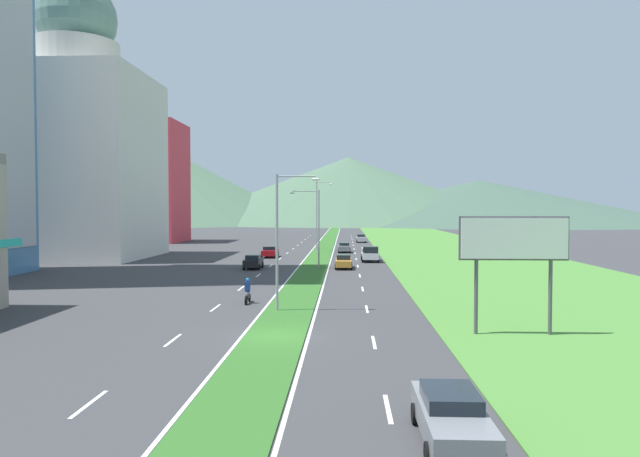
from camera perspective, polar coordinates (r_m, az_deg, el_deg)
ground_plane at (r=30.44m, az=-4.51°, el=-10.73°), size 600.00×600.00×0.00m
grass_median at (r=89.79m, az=0.21°, el=-2.28°), size 3.20×240.00×0.06m
grass_verge_right at (r=91.30m, az=13.25°, el=-2.26°), size 24.00×240.00×0.06m
lane_dash_left_1 at (r=21.95m, az=-22.02°, el=-15.90°), size 0.16×2.80×0.01m
lane_dash_left_2 at (r=30.55m, az=-14.45°, el=-10.72°), size 0.16×2.80×0.01m
lane_dash_left_3 at (r=39.57m, az=-10.38°, el=-7.78°), size 0.16×2.80×0.01m
lane_dash_left_4 at (r=48.77m, az=-7.87°, el=-5.92°), size 0.16×2.80×0.01m
lane_dash_left_5 at (r=58.08m, az=-6.16°, el=-4.64°), size 0.16×2.80×0.01m
lane_dash_left_6 at (r=67.44m, az=-4.93°, el=-3.72°), size 0.16×2.80×0.01m
lane_dash_left_7 at (r=76.83m, az=-4.01°, el=-3.02°), size 0.16×2.80×0.01m
lane_dash_left_8 at (r=86.26m, az=-3.28°, el=-2.47°), size 0.16×2.80×0.01m
lane_dash_left_9 at (r=95.70m, az=-2.70°, el=-2.03°), size 0.16×2.80×0.01m
lane_dash_left_10 at (r=105.15m, az=-2.23°, el=-1.67°), size 0.16×2.80×0.01m
lane_dash_left_11 at (r=114.61m, az=-1.83°, el=-1.37°), size 0.16×2.80×0.01m
lane_dash_left_12 at (r=124.08m, az=-1.49°, el=-1.11°), size 0.16×2.80×0.01m
lane_dash_left_13 at (r=133.55m, az=-1.20°, el=-0.89°), size 0.16×2.80×0.01m
lane_dash_left_14 at (r=143.03m, az=-0.95°, el=-0.70°), size 0.16×2.80×0.01m
lane_dash_right_1 at (r=20.17m, az=6.78°, el=-17.39°), size 0.16×2.80×0.01m
lane_dash_right_2 at (r=29.30m, az=5.39°, el=-11.22°), size 0.16×2.80×0.01m
lane_dash_right_3 at (r=38.61m, az=4.69°, el=-8.00°), size 0.16×2.80×0.01m
lane_dash_right_4 at (r=48.00m, az=4.27°, el=-6.03°), size 0.16×2.80×0.01m
lane_dash_right_5 at (r=57.43m, az=3.98°, el=-4.71°), size 0.16×2.80×0.01m
lane_dash_right_6 at (r=66.88m, az=3.78°, el=-3.76°), size 0.16×2.80×0.01m
lane_dash_right_7 at (r=76.35m, az=3.63°, el=-3.05°), size 0.16×2.80×0.01m
lane_dash_right_8 at (r=85.82m, az=3.51°, el=-2.49°), size 0.16×2.80×0.01m
lane_dash_right_9 at (r=95.30m, az=3.42°, el=-2.05°), size 0.16×2.80×0.01m
lane_dash_right_10 at (r=104.79m, az=3.34°, el=-1.68°), size 0.16×2.80×0.01m
lane_dash_right_11 at (r=114.28m, az=3.28°, el=-1.38°), size 0.16×2.80×0.01m
lane_dash_right_12 at (r=123.78m, az=3.22°, el=-1.12°), size 0.16×2.80×0.01m
lane_dash_right_13 at (r=133.27m, az=3.18°, el=-0.90°), size 0.16×2.80×0.01m
lane_dash_right_14 at (r=142.77m, az=3.14°, el=-0.71°), size 0.16×2.80×0.01m
edge_line_median_left at (r=89.88m, az=-0.90°, el=-2.29°), size 0.16×240.00×0.01m
edge_line_median_right at (r=89.74m, az=1.33°, el=-2.30°), size 0.16×240.00×0.01m
domed_building at (r=85.44m, az=-22.94°, el=7.69°), size 18.89×18.89×37.68m
midrise_colored at (r=120.82m, az=-16.78°, el=4.41°), size 13.74×13.74×24.01m
hill_far_left at (r=285.24m, az=-17.93°, el=4.81°), size 166.15×166.15×42.57m
hill_far_center at (r=285.19m, az=2.87°, el=3.87°), size 173.93×173.93×32.28m
hill_far_right at (r=279.58m, az=15.54°, el=2.59°), size 179.89×179.89×20.10m
street_lamp_near at (r=37.30m, az=-3.82°, el=-0.37°), size 2.90×0.29×8.95m
street_lamp_mid at (r=63.96m, az=-0.47°, el=0.59°), size 3.31×0.32×8.82m
street_lamp_far at (r=90.79m, az=-0.19°, el=1.65°), size 2.59×0.43×10.99m
billboard_roadside at (r=31.71m, az=18.76°, el=-1.50°), size 5.72×0.28×6.30m
car_0 at (r=87.72m, az=2.43°, el=-1.90°), size 1.92×4.15×1.49m
car_1 at (r=79.25m, az=-5.00°, el=-2.31°), size 2.04×4.74×1.54m
car_2 at (r=64.26m, az=-6.67°, el=-3.29°), size 1.87×4.04×1.58m
car_3 at (r=64.29m, az=2.36°, el=-3.30°), size 1.92×4.74×1.54m
car_4 at (r=114.13m, az=4.12°, el=-0.98°), size 1.92×4.25×1.62m
car_5 at (r=17.54m, az=12.95°, el=-17.77°), size 1.90×4.77×1.49m
pickup_truck_0 at (r=72.81m, az=5.00°, el=-2.53°), size 2.18×5.40×2.00m
motorcycle_rider at (r=41.03m, az=-7.22°, el=-6.37°), size 0.36×2.00×1.80m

